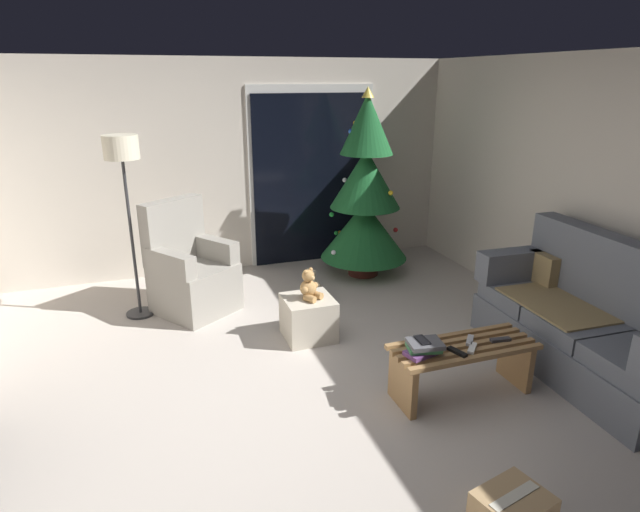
{
  "coord_description": "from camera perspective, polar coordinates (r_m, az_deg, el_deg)",
  "views": [
    {
      "loc": [
        -0.98,
        -3.28,
        2.28
      ],
      "look_at": [
        0.4,
        0.7,
        0.85
      ],
      "focal_mm": 29.65,
      "sensor_mm": 36.0,
      "label": 1
    }
  ],
  "objects": [
    {
      "name": "remote_graphite",
      "position": [
        4.2,
        18.9,
        -8.53
      ],
      "size": [
        0.16,
        0.07,
        0.02
      ],
      "primitive_type": "cube",
      "rotation": [
        0.0,
        0.0,
        4.57
      ],
      "color": "#333338",
      "rests_on": "coffee_table"
    },
    {
      "name": "wall_right",
      "position": [
        5.15,
        29.82,
        4.73
      ],
      "size": [
        0.12,
        6.0,
        2.5
      ],
      "primitive_type": "cube",
      "color": "beige",
      "rests_on": "ground"
    },
    {
      "name": "cell_phone",
      "position": [
        3.85,
        10.98,
        -8.88
      ],
      "size": [
        0.08,
        0.15,
        0.01
      ],
      "primitive_type": "cube",
      "rotation": [
        0.0,
        0.0,
        -0.04
      ],
      "color": "black",
      "rests_on": "book_stack"
    },
    {
      "name": "couch",
      "position": [
        4.79,
        27.02,
        -6.58
      ],
      "size": [
        0.85,
        1.97,
        1.08
      ],
      "color": "slate",
      "rests_on": "ground"
    },
    {
      "name": "ground_plane",
      "position": [
        4.11,
        -2.15,
        -14.93
      ],
      "size": [
        7.0,
        7.0,
        0.0
      ],
      "primitive_type": "plane",
      "color": "#BCB2A8"
    },
    {
      "name": "patio_door_frame",
      "position": [
        6.7,
        -0.9,
        8.63
      ],
      "size": [
        1.6,
        0.02,
        2.2
      ],
      "primitive_type": "cube",
      "color": "silver",
      "rests_on": "ground"
    },
    {
      "name": "floor_lamp",
      "position": [
        5.26,
        -20.48,
        9.13
      ],
      "size": [
        0.32,
        0.32,
        1.78
      ],
      "color": "#2D2D30",
      "rests_on": "ground"
    },
    {
      "name": "remote_silver",
      "position": [
        4.12,
        15.87,
        -8.74
      ],
      "size": [
        0.13,
        0.15,
        0.02
      ],
      "primitive_type": "cube",
      "rotation": [
        0.0,
        0.0,
        5.59
      ],
      "color": "#ADADB2",
      "rests_on": "coffee_table"
    },
    {
      "name": "remote_black",
      "position": [
        3.94,
        14.58,
        -9.97
      ],
      "size": [
        0.09,
        0.16,
        0.02
      ],
      "primitive_type": "cube",
      "rotation": [
        0.0,
        0.0,
        0.31
      ],
      "color": "black",
      "rests_on": "coffee_table"
    },
    {
      "name": "patio_door_glass",
      "position": [
        6.69,
        -0.85,
        8.18
      ],
      "size": [
        1.5,
        0.02,
        2.1
      ],
      "primitive_type": "cube",
      "color": "black",
      "rests_on": "ground"
    },
    {
      "name": "coffee_table",
      "position": [
        4.14,
        15.1,
        -10.92
      ],
      "size": [
        1.1,
        0.4,
        0.42
      ],
      "color": "#9E7547",
      "rests_on": "ground"
    },
    {
      "name": "book_stack",
      "position": [
        3.86,
        11.14,
        -9.66
      ],
      "size": [
        0.29,
        0.23,
        0.1
      ],
      "color": "#6B3D7A",
      "rests_on": "coffee_table"
    },
    {
      "name": "christmas_tree",
      "position": [
        6.2,
        4.89,
        6.41
      ],
      "size": [
        1.03,
        1.03,
        2.18
      ],
      "color": "#4C1E19",
      "rests_on": "ground"
    },
    {
      "name": "teddy_bear_cream_by_tree",
      "position": [
        5.86,
        -0.91,
        -2.88
      ],
      "size": [
        0.22,
        0.21,
        0.29
      ],
      "color": "beige",
      "rests_on": "ground"
    },
    {
      "name": "ottoman",
      "position": [
        4.86,
        -1.26,
        -6.68
      ],
      "size": [
        0.44,
        0.44,
        0.39
      ],
      "primitive_type": "cube",
      "color": "beige",
      "rests_on": "ground"
    },
    {
      "name": "remote_white",
      "position": [
        4.02,
        16.1,
        -9.53
      ],
      "size": [
        0.14,
        0.14,
        0.02
      ],
      "primitive_type": "cube",
      "rotation": [
        0.0,
        0.0,
        2.36
      ],
      "color": "silver",
      "rests_on": "coffee_table"
    },
    {
      "name": "teddy_bear_honey",
      "position": [
        4.73,
        -1.19,
        -3.28
      ],
      "size": [
        0.21,
        0.22,
        0.29
      ],
      "color": "tan",
      "rests_on": "ottoman"
    },
    {
      "name": "armchair",
      "position": [
        5.5,
        -13.8,
        -1.78
      ],
      "size": [
        0.95,
        0.95,
        1.13
      ],
      "color": "gray",
      "rests_on": "ground"
    },
    {
      "name": "wall_back",
      "position": [
        6.5,
        -10.33,
        9.35
      ],
      "size": [
        5.72,
        0.12,
        2.5
      ],
      "primitive_type": "cube",
      "color": "beige",
      "rests_on": "ground"
    }
  ]
}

